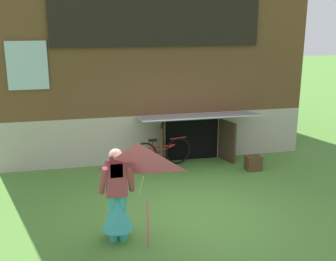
# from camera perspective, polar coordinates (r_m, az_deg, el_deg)

# --- Properties ---
(ground_plane) EXTENTS (60.00, 60.00, 0.00)m
(ground_plane) POSITION_cam_1_polar(r_m,az_deg,el_deg) (8.09, 3.06, -11.16)
(ground_plane) COLOR #4C7F33
(log_house) EXTENTS (7.81, 6.20, 5.62)m
(log_house) POSITION_cam_1_polar(r_m,az_deg,el_deg) (12.69, -3.75, 11.66)
(log_house) COLOR #ADA393
(log_house) RESTS_ON ground_plane
(person) EXTENTS (0.61, 0.52, 1.60)m
(person) POSITION_cam_1_polar(r_m,az_deg,el_deg) (6.91, -6.99, -9.88)
(person) COLOR teal
(person) RESTS_ON ground_plane
(kite) EXTENTS (1.19, 1.10, 1.76)m
(kite) POSITION_cam_1_polar(r_m,az_deg,el_deg) (6.16, -4.14, -5.91)
(kite) COLOR #E54C7F
(kite) RESTS_ON ground_plane
(bicycle_red) EXTENTS (1.60, 0.43, 0.74)m
(bicycle_red) POSITION_cam_1_polar(r_m,az_deg,el_deg) (10.28, -0.95, -3.10)
(bicycle_red) COLOR black
(bicycle_red) RESTS_ON ground_plane
(wooden_crate) EXTENTS (0.36, 0.31, 0.34)m
(wooden_crate) POSITION_cam_1_polar(r_m,az_deg,el_deg) (10.35, 11.63, -4.40)
(wooden_crate) COLOR #4C331E
(wooden_crate) RESTS_ON ground_plane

